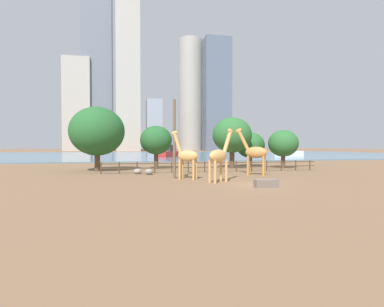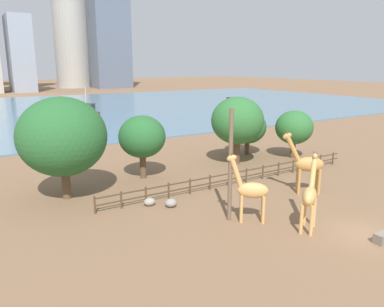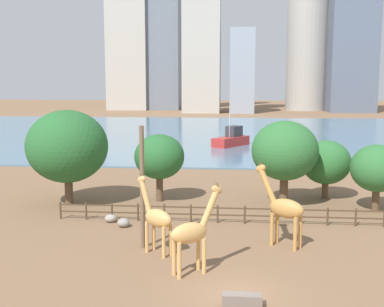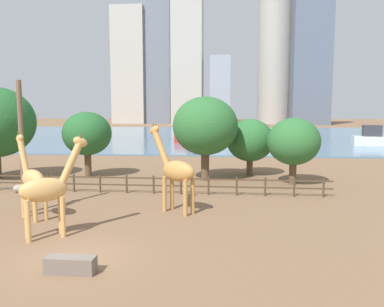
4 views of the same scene
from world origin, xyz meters
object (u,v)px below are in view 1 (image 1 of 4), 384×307
at_px(giraffe_young, 219,156).
at_px(utility_pole, 174,139).
at_px(giraffe_companion, 186,156).
at_px(boat_sailboat, 168,153).
at_px(tree_right_tall, 97,131).
at_px(tree_right_small, 156,140).
at_px(boat_ferry, 287,152).
at_px(feeding_trough, 266,183).
at_px(tree_center_broad, 250,145).
at_px(tree_left_small, 283,143).
at_px(boulder_by_pole, 137,171).
at_px(giraffe_tall, 254,152).
at_px(tree_left_large, 232,135).
at_px(boulder_near_fence, 149,172).

relative_size(giraffe_young, utility_pole, 0.64).
height_order(giraffe_companion, boat_sailboat, boat_sailboat).
xyz_separation_m(tree_right_tall, tree_right_small, (7.38, 1.84, -1.05)).
relative_size(boat_ferry, boat_sailboat, 1.09).
relative_size(utility_pole, feeding_trough, 4.19).
height_order(tree_center_broad, boat_sailboat, boat_sailboat).
xyz_separation_m(giraffe_companion, tree_left_small, (15.71, 11.04, 1.24)).
height_order(boulder_by_pole, tree_left_small, tree_left_small).
bearing_deg(giraffe_tall, tree_left_large, -61.64).
relative_size(tree_right_tall, tree_left_small, 1.49).
bearing_deg(boat_ferry, tree_left_small, -111.58).
height_order(giraffe_tall, boat_sailboat, boat_sailboat).
height_order(giraffe_tall, tree_left_large, tree_left_large).
relative_size(tree_left_large, boat_ferry, 0.88).
relative_size(giraffe_young, boulder_by_pole, 5.60).
bearing_deg(tree_right_tall, tree_left_large, 3.98).
bearing_deg(tree_right_small, utility_pole, -86.03).
distance_m(boulder_by_pole, tree_right_tall, 8.25).
height_order(giraffe_tall, tree_right_small, tree_right_small).
distance_m(giraffe_young, tree_left_small, 19.33).
height_order(giraffe_young, utility_pole, utility_pole).
bearing_deg(boulder_near_fence, tree_left_large, 31.32).
xyz_separation_m(giraffe_companion, utility_pole, (-1.00, 0.90, 1.58)).
distance_m(boulder_near_fence, boat_ferry, 55.08).
bearing_deg(tree_right_small, tree_right_tall, -166.01).
relative_size(tree_right_small, boat_ferry, 0.72).
relative_size(boulder_by_pole, tree_left_large, 0.12).
bearing_deg(tree_right_tall, tree_center_broad, 10.87).
distance_m(giraffe_young, tree_right_tall, 18.28).
height_order(boulder_near_fence, feeding_trough, boulder_near_fence).
bearing_deg(boat_ferry, tree_center_broad, -119.01).
distance_m(tree_right_small, boat_ferry, 48.74).
bearing_deg(giraffe_companion, tree_right_tall, -13.18).
bearing_deg(tree_left_large, feeding_trough, -101.11).
height_order(boulder_by_pole, tree_right_tall, tree_right_tall).
height_order(giraffe_tall, tree_right_tall, tree_right_tall).
bearing_deg(tree_center_broad, boat_ferry, 53.17).
xyz_separation_m(boat_ferry, boat_sailboat, (-30.75, 4.58, -0.08)).
height_order(giraffe_young, tree_center_broad, tree_center_broad).
height_order(feeding_trough, tree_right_tall, tree_right_tall).
height_order(boulder_by_pole, tree_left_large, tree_left_large).
bearing_deg(giraffe_young, utility_pole, 97.22).
relative_size(tree_left_large, tree_right_tall, 0.89).
relative_size(utility_pole, boat_ferry, 0.94).
xyz_separation_m(tree_left_large, boat_sailboat, (-4.59, 37.23, -3.31)).
bearing_deg(boulder_by_pole, boat_sailboat, 78.95).
bearing_deg(feeding_trough, giraffe_tall, 72.80).
bearing_deg(boat_sailboat, boulder_by_pole, 22.99).
bearing_deg(tree_right_small, boulder_near_fence, -99.94).
distance_m(tree_right_tall, boat_ferry, 55.66).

